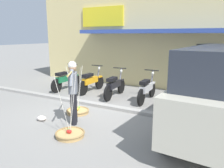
{
  "coord_description": "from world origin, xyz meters",
  "views": [
    {
      "loc": [
        3.68,
        -5.39,
        2.35
      ],
      "look_at": [
        0.43,
        0.6,
        0.85
      ],
      "focal_mm": 35.74,
      "sensor_mm": 36.0,
      "label": 1
    }
  ],
  "objects": [
    {
      "name": "plastic_litter_bag",
      "position": [
        -0.87,
        -1.15,
        0.07
      ],
      "size": [
        0.28,
        0.22,
        0.14
      ],
      "primitive_type": "ellipsoid",
      "color": "silver",
      "rests_on": "ground"
    },
    {
      "name": "ground_plane",
      "position": [
        0.0,
        0.0,
        0.0
      ],
      "size": [
        90.0,
        90.0,
        0.0
      ],
      "primitive_type": "plane",
      "color": "gray"
    },
    {
      "name": "motorcycle_third_in_row",
      "position": [
        -0.2,
        1.98,
        0.45
      ],
      "size": [
        0.54,
        1.82,
        1.09
      ],
      "color": "black",
      "rests_on": "ground"
    },
    {
      "name": "fruit_basket_right_side",
      "position": [
        -0.34,
        -0.18,
        0.07
      ],
      "size": [
        0.7,
        0.7,
        1.45
      ],
      "color": "tan",
      "rests_on": "ground"
    },
    {
      "name": "storefront_building",
      "position": [
        0.97,
        6.59,
        2.1
      ],
      "size": [
        13.0,
        6.0,
        4.2
      ],
      "color": "#DBC684",
      "rests_on": "ground"
    },
    {
      "name": "fruit_vendor",
      "position": [
        0.07,
        -0.87,
        0.98
      ],
      "size": [
        0.86,
        1.41,
        1.7
      ],
      "color": "black",
      "rests_on": "ground"
    },
    {
      "name": "motorcycle_end_of_row",
      "position": [
        1.08,
        2.04,
        0.45
      ],
      "size": [
        0.54,
        1.82,
        1.09
      ],
      "color": "black",
      "rests_on": "ground"
    },
    {
      "name": "motorcycle_nearest_shop",
      "position": [
        -2.62,
        2.0,
        0.45
      ],
      "size": [
        0.54,
        1.82,
        1.09
      ],
      "color": "black",
      "rests_on": "ground"
    },
    {
      "name": "motorcycle_second_in_row",
      "position": [
        -1.42,
        2.19,
        0.45
      ],
      "size": [
        0.54,
        1.82,
        1.09
      ],
      "color": "black",
      "rests_on": "ground"
    },
    {
      "name": "sidewalk_curb",
      "position": [
        0.0,
        0.7,
        0.05
      ],
      "size": [
        20.0,
        0.24,
        0.1
      ],
      "primitive_type": "cube",
      "color": "gray",
      "rests_on": "ground"
    },
    {
      "name": "fruit_basket_left_side",
      "position": [
        0.48,
        -1.57,
        0.07
      ],
      "size": [
        0.7,
        0.7,
        1.45
      ],
      "color": "tan",
      "rests_on": "ground"
    }
  ]
}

